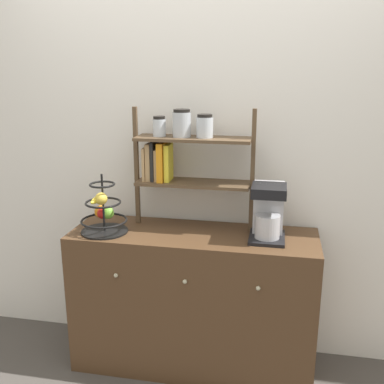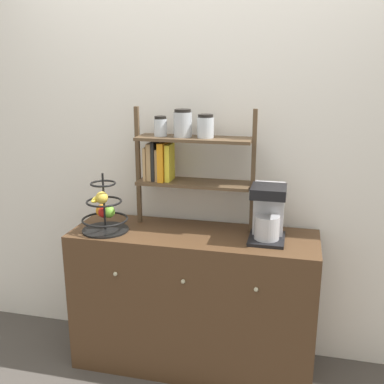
# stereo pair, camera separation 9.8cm
# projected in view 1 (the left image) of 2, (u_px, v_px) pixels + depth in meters

# --- Properties ---
(wall_back) EXTENTS (7.00, 0.05, 2.60)m
(wall_back) POSITION_uv_depth(u_px,v_px,m) (202.00, 149.00, 2.72)
(wall_back) COLOR silver
(wall_back) RESTS_ON ground_plane
(sideboard) EXTENTS (1.42, 0.48, 0.86)m
(sideboard) POSITION_uv_depth(u_px,v_px,m) (193.00, 300.00, 2.69)
(sideboard) COLOR #4C331E
(sideboard) RESTS_ON ground_plane
(coffee_maker) EXTENTS (0.19, 0.24, 0.31)m
(coffee_maker) POSITION_uv_depth(u_px,v_px,m) (268.00, 211.00, 2.47)
(coffee_maker) COLOR black
(coffee_maker) RESTS_ON sideboard
(fruit_stand) EXTENTS (0.27, 0.27, 0.34)m
(fruit_stand) POSITION_uv_depth(u_px,v_px,m) (103.00, 213.00, 2.57)
(fruit_stand) COLOR black
(fruit_stand) RESTS_ON sideboard
(shelf_hutch) EXTENTS (0.71, 0.20, 0.70)m
(shelf_hutch) POSITION_uv_depth(u_px,v_px,m) (180.00, 153.00, 2.59)
(shelf_hutch) COLOR brown
(shelf_hutch) RESTS_ON sideboard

